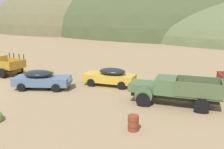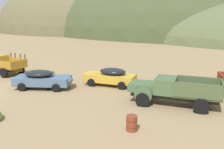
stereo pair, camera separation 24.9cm
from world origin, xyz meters
name	(u,v)px [view 1 (the left image)]	position (x,y,z in m)	size (l,w,h in m)	color
hill_far_left	(95,30)	(-23.99, 84.22, 0.00)	(83.98, 70.60, 47.16)	brown
hill_center	(208,34)	(20.04, 74.55, 0.00)	(116.78, 70.30, 47.47)	#424C2D
car_chalk_blue	(44,79)	(4.48, 2.87, 0.82)	(5.12, 2.96, 1.57)	slate
car_faded_yellow	(108,76)	(9.24, 5.55, 0.81)	(4.76, 2.01, 1.57)	gold
truck_weathered_green	(168,90)	(14.74, 2.30, 1.01)	(6.11, 2.36, 1.91)	#232B1B
oil_drum_spare	(133,123)	(13.47, -2.47, 0.43)	(0.62, 0.62, 0.85)	brown
bush_front_right	(203,81)	(17.15, 8.76, 0.21)	(0.85, 0.79, 0.80)	olive
bush_between_trucks	(49,72)	(1.84, 7.87, 0.15)	(0.85, 0.69, 0.55)	olive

